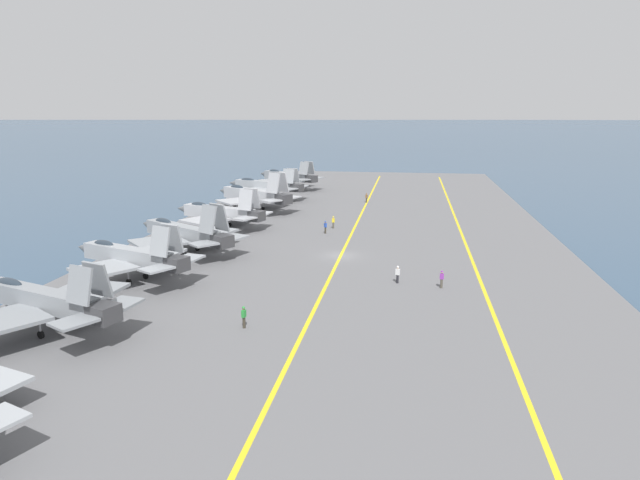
% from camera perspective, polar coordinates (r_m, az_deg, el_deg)
% --- Properties ---
extents(ground_plane, '(2000.00, 2000.00, 0.00)m').
position_cam_1_polar(ground_plane, '(68.20, 2.09, -1.89)').
color(ground_plane, '#334C66').
extents(carrier_deck, '(187.95, 55.58, 0.40)m').
position_cam_1_polar(carrier_deck, '(68.15, 2.09, -1.73)').
color(carrier_deck, slate).
rests_on(carrier_deck, ground).
extents(deck_stripe_foul_line, '(169.15, 0.62, 0.01)m').
position_cam_1_polar(deck_stripe_foul_line, '(68.05, 14.98, -2.01)').
color(deck_stripe_foul_line, yellow).
rests_on(deck_stripe_foul_line, carrier_deck).
extents(deck_stripe_centerline, '(169.15, 0.36, 0.01)m').
position_cam_1_polar(deck_stripe_centerline, '(68.09, 2.09, -1.56)').
color(deck_stripe_centerline, yellow).
rests_on(deck_stripe_centerline, carrier_deck).
extents(parked_jet_second, '(14.16, 15.91, 6.17)m').
position_cam_1_polar(parked_jet_second, '(49.24, -25.90, -5.43)').
color(parked_jet_second, gray).
rests_on(parked_jet_second, carrier_deck).
extents(parked_jet_third, '(12.56, 15.24, 6.29)m').
position_cam_1_polar(parked_jet_third, '(60.51, -18.42, -1.52)').
color(parked_jet_third, '#93999E').
rests_on(parked_jet_third, carrier_deck).
extents(parked_jet_fourth, '(13.87, 16.54, 6.48)m').
position_cam_1_polar(parked_jet_fourth, '(71.38, -13.41, 0.73)').
color(parked_jet_fourth, gray).
rests_on(parked_jet_fourth, carrier_deck).
extents(parked_jet_fifth, '(13.39, 15.58, 6.09)m').
position_cam_1_polar(parked_jet_fifth, '(85.18, -9.96, 2.73)').
color(parked_jet_fifth, '#A8AAAF').
rests_on(parked_jet_fifth, carrier_deck).
extents(parked_jet_sixth, '(13.93, 16.66, 7.00)m').
position_cam_1_polar(parked_jet_sixth, '(98.66, -6.67, 4.50)').
color(parked_jet_sixth, '#A8AAAF').
rests_on(parked_jet_sixth, carrier_deck).
extents(parked_jet_seventh, '(12.05, 16.86, 6.21)m').
position_cam_1_polar(parked_jet_seventh, '(111.23, -5.45, 5.45)').
color(parked_jet_seventh, '#93999E').
rests_on(parked_jet_seventh, carrier_deck).
extents(parked_jet_eighth, '(13.74, 16.13, 6.29)m').
position_cam_1_polar(parked_jet_eighth, '(125.76, -3.25, 6.36)').
color(parked_jet_eighth, gray).
rests_on(parked_jet_eighth, carrier_deck).
extents(crew_green_vest, '(0.43, 0.34, 1.82)m').
position_cam_1_polar(crew_green_vest, '(46.07, -7.63, -7.55)').
color(crew_green_vest, '#383328').
rests_on(crew_green_vest, carrier_deck).
extents(crew_white_vest, '(0.41, 0.46, 1.79)m').
position_cam_1_polar(crew_white_vest, '(57.65, 7.77, -3.35)').
color(crew_white_vest, '#232328').
rests_on(crew_white_vest, carrier_deck).
extents(crew_yellow_vest, '(0.27, 0.39, 1.81)m').
position_cam_1_polar(crew_yellow_vest, '(83.41, 1.34, 1.84)').
color(crew_yellow_vest, '#4C473D').
rests_on(crew_yellow_vest, carrier_deck).
extents(crew_brown_vest, '(0.40, 0.46, 1.80)m').
position_cam_1_polar(crew_brown_vest, '(107.20, 4.68, 4.27)').
color(crew_brown_vest, '#383328').
rests_on(crew_brown_vest, carrier_deck).
extents(crew_purple_vest, '(0.26, 0.38, 1.77)m').
position_cam_1_polar(crew_purple_vest, '(56.83, 12.08, -3.78)').
color(crew_purple_vest, '#4C473D').
rests_on(crew_purple_vest, carrier_deck).
extents(crew_blue_vest, '(0.46, 0.44, 1.81)m').
position_cam_1_polar(crew_blue_vest, '(79.92, 0.54, 1.35)').
color(crew_blue_vest, '#383328').
rests_on(crew_blue_vest, carrier_deck).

